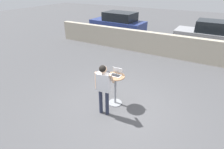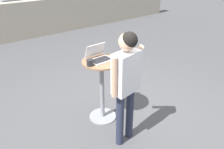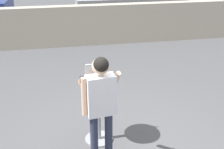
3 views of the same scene
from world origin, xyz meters
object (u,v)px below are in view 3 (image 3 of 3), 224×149
Objects in this scene: cafe_table at (98,106)px; coffee_mug at (83,80)px; laptop at (97,76)px; parked_car_further_down at (131,1)px; standing_person at (101,100)px.

cafe_table is 0.54m from coffee_mug.
parked_car_further_down is (2.49, 7.59, -0.26)m from laptop.
coffee_mug reaches higher than cafe_table.
cafe_table is at bearing 10.22° from coffee_mug.
laptop is 0.70m from standing_person.
parked_car_further_down is at bearing 70.53° from coffee_mug.
parked_car_further_down is at bearing 71.98° from cafe_table.
coffee_mug is (-0.23, -0.10, -0.00)m from laptop.
parked_car_further_down is (2.72, 7.69, -0.26)m from coffee_mug.
standing_person is 0.40× the size of parked_car_further_down.
laptop is at bearing 85.35° from standing_person.
coffee_mug is (-0.23, -0.04, 0.48)m from cafe_table.
coffee_mug is 0.08× the size of standing_person.
cafe_table is 0.25× the size of parked_car_further_down.
laptop is 0.21× the size of standing_person.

